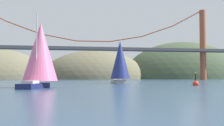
% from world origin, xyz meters
% --- Properties ---
extents(ground_plane, '(360.00, 360.00, 0.00)m').
position_xyz_m(ground_plane, '(0.00, 0.00, 0.00)').
color(ground_plane, '#2D4760').
extents(headland_center, '(60.91, 44.00, 33.07)m').
position_xyz_m(headland_center, '(5.00, 135.00, 0.00)').
color(headland_center, '#6B664C').
rests_on(headland_center, ground_plane).
extents(headland_right, '(76.06, 44.00, 45.07)m').
position_xyz_m(headland_right, '(60.00, 135.00, 0.00)').
color(headland_right, '#425138').
rests_on(headland_right, ground_plane).
extents(suspension_bridge, '(138.29, 6.00, 32.64)m').
position_xyz_m(suspension_bridge, '(-0.00, 95.00, 14.57)').
color(suspension_bridge, brown).
rests_on(suspension_bridge, ground_plane).
extents(sailboat_pink_spinnaker, '(6.18, 9.11, 10.61)m').
position_xyz_m(sailboat_pink_spinnaker, '(-15.12, 17.66, 5.02)').
color(sailboat_pink_spinnaker, '#191E4C').
rests_on(sailboat_pink_spinnaker, ground_plane).
extents(sailboat_navy_sail, '(4.67, 9.09, 10.39)m').
position_xyz_m(sailboat_navy_sail, '(1.28, 40.80, 5.19)').
color(sailboat_navy_sail, '#B7B2A8').
rests_on(sailboat_navy_sail, ground_plane).
extents(channel_buoy, '(1.10, 1.10, 2.64)m').
position_xyz_m(channel_buoy, '(11.69, 23.05, 0.37)').
color(channel_buoy, red).
rests_on(channel_buoy, ground_plane).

